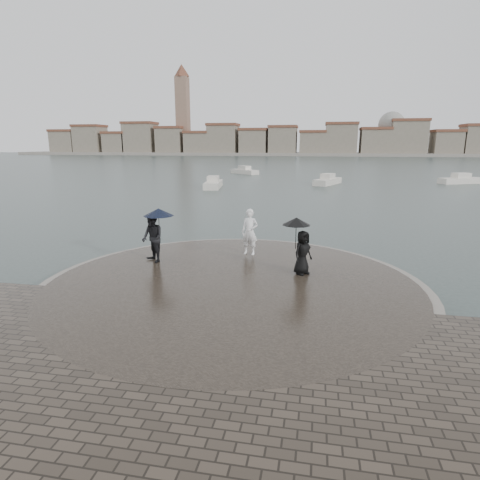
# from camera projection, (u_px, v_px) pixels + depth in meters

# --- Properties ---
(ground) EXTENTS (400.00, 400.00, 0.00)m
(ground) POSITION_uv_depth(u_px,v_px,m) (203.00, 343.00, 9.80)
(ground) COLOR #2B3835
(ground) RESTS_ON ground
(kerb_ring) EXTENTS (12.50, 12.50, 0.32)m
(kerb_ring) POSITION_uv_depth(u_px,v_px,m) (233.00, 287.00, 13.10)
(kerb_ring) COLOR gray
(kerb_ring) RESTS_ON ground
(quay_tip) EXTENTS (11.90, 11.90, 0.36)m
(quay_tip) POSITION_uv_depth(u_px,v_px,m) (233.00, 287.00, 13.10)
(quay_tip) COLOR #2D261E
(quay_tip) RESTS_ON ground
(statue) EXTENTS (0.74, 0.56, 1.85)m
(statue) POSITION_uv_depth(u_px,v_px,m) (250.00, 232.00, 16.09)
(statue) COLOR white
(statue) RESTS_ON quay_tip
(visitor_left) EXTENTS (1.39, 1.23, 2.04)m
(visitor_left) POSITION_uv_depth(u_px,v_px,m) (154.00, 232.00, 15.02)
(visitor_left) COLOR black
(visitor_left) RESTS_ON quay_tip
(visitor_right) EXTENTS (1.16, 1.03, 1.95)m
(visitor_right) POSITION_uv_depth(u_px,v_px,m) (301.00, 243.00, 13.62)
(visitor_right) COLOR black
(visitor_right) RESTS_ON quay_tip
(far_skyline) EXTENTS (260.00, 20.00, 37.00)m
(far_skyline) POSITION_uv_depth(u_px,v_px,m) (297.00, 142.00, 163.09)
(far_skyline) COLOR gray
(far_skyline) RESTS_ON ground
(boats) EXTENTS (34.26, 26.64, 1.50)m
(boats) POSITION_uv_depth(u_px,v_px,m) (309.00, 179.00, 51.43)
(boats) COLOR silver
(boats) RESTS_ON ground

